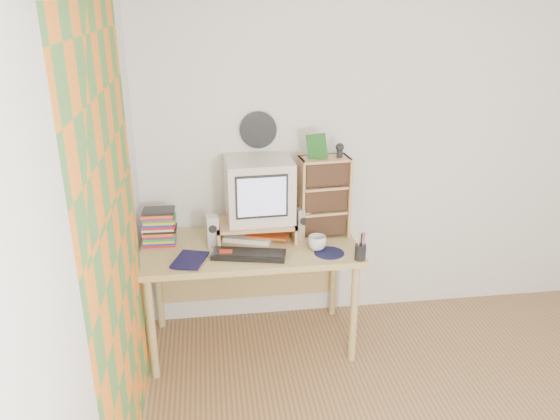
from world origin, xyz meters
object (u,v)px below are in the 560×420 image
object	(u,v)px
desk	(249,259)
keyboard	(249,255)
cd_rack	(323,197)
mug	(317,243)
dvd_stack	(159,223)
diary	(176,257)
crt_monitor	(259,190)

from	to	relation	value
desk	keyboard	distance (m)	0.28
cd_rack	mug	size ratio (longest dim) A/B	4.59
keyboard	mug	world-z (taller)	mug
dvd_stack	diary	distance (m)	0.31
cd_rack	desk	bearing A→B (deg)	179.76
cd_rack	mug	distance (m)	0.33
cd_rack	mug	bearing A→B (deg)	-114.73
keyboard	mug	distance (m)	0.45
cd_rack	mug	world-z (taller)	cd_rack
keyboard	crt_monitor	bearing A→B (deg)	85.45
desk	dvd_stack	xyz separation A→B (m)	(-0.58, 0.04, 0.28)
diary	crt_monitor	bearing A→B (deg)	47.45
dvd_stack	mug	bearing A→B (deg)	-11.37
desk	mug	bearing A→B (deg)	-24.36
desk	mug	xyz separation A→B (m)	(0.42, -0.19, 0.18)
mug	cd_rack	bearing A→B (deg)	70.06
dvd_stack	diary	size ratio (longest dim) A/B	1.32
keyboard	cd_rack	bearing A→B (deg)	40.88
mug	diary	world-z (taller)	mug
dvd_stack	mug	world-z (taller)	dvd_stack
desk	cd_rack	distance (m)	0.65
crt_monitor	diary	world-z (taller)	crt_monitor
desk	keyboard	xyz separation A→B (m)	(-0.02, -0.24, 0.15)
crt_monitor	dvd_stack	xyz separation A→B (m)	(-0.66, -0.05, -0.18)
dvd_stack	crt_monitor	bearing A→B (deg)	5.79
desk	mug	size ratio (longest dim) A/B	11.85
desk	keyboard	size ratio (longest dim) A/B	3.06
crt_monitor	mug	world-z (taller)	crt_monitor
dvd_stack	diary	xyz separation A→B (m)	(0.11, -0.27, -0.12)
keyboard	mug	size ratio (longest dim) A/B	3.87
desk	keyboard	world-z (taller)	keyboard
crt_monitor	cd_rack	bearing A→B (deg)	-8.93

